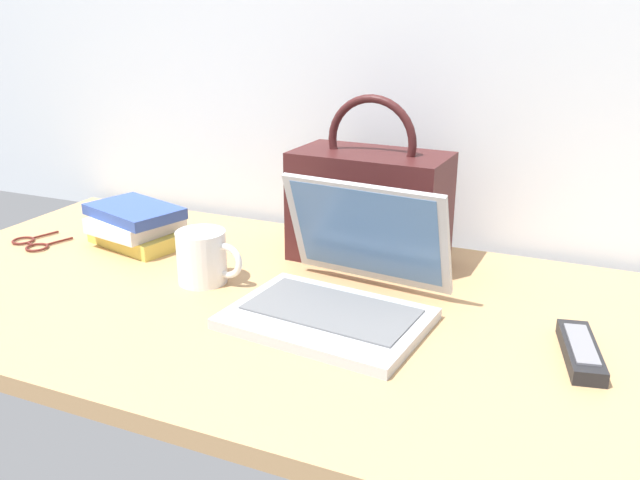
{
  "coord_description": "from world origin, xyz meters",
  "views": [
    {
      "loc": [
        0.43,
        -0.92,
        0.51
      ],
      "look_at": [
        0.04,
        0.0,
        0.15
      ],
      "focal_mm": 36.12,
      "sensor_mm": 36.0,
      "label": 1
    }
  ],
  "objects": [
    {
      "name": "desk",
      "position": [
        0.0,
        0.0,
        0.01
      ],
      "size": [
        1.6,
        0.76,
        0.03
      ],
      "color": "tan",
      "rests_on": "ground"
    },
    {
      "name": "handbag",
      "position": [
        0.04,
        0.24,
        0.15
      ],
      "size": [
        0.31,
        0.18,
        0.33
      ],
      "color": "#3F1919",
      "rests_on": "desk"
    },
    {
      "name": "laptop",
      "position": [
        0.08,
        -0.01,
        0.07
      ],
      "size": [
        0.33,
        0.32,
        0.21
      ],
      "color": "#B2B5BA",
      "rests_on": "desk"
    },
    {
      "name": "book_stack",
      "position": [
        -0.45,
        0.12,
        0.07
      ],
      "size": [
        0.23,
        0.18,
        0.09
      ],
      "color": "#D8BF4C",
      "rests_on": "desk"
    },
    {
      "name": "eyeglasses",
      "position": [
        -0.66,
        0.03,
        0.03
      ],
      "size": [
        0.12,
        0.13,
        0.01
      ],
      "color": "#591E19",
      "rests_on": "desk"
    },
    {
      "name": "coffee_mug",
      "position": [
        -0.2,
        0.01,
        0.08
      ],
      "size": [
        0.13,
        0.09,
        0.1
      ],
      "color": "white",
      "rests_on": "desk"
    },
    {
      "name": "remote_control_near",
      "position": [
        0.45,
        -0.01,
        0.04
      ],
      "size": [
        0.08,
        0.17,
        0.02
      ],
      "color": "black",
      "rests_on": "desk"
    }
  ]
}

